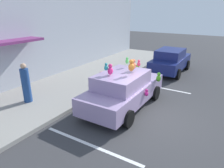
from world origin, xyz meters
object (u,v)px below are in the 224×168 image
(pedestrian_near_shopfront, at_px, (26,84))
(parked_sedan_behind, at_px, (170,61))
(plush_covered_car, at_px, (124,89))
(teddy_bear_on_sidewalk, at_px, (101,77))

(pedestrian_near_shopfront, bearing_deg, parked_sedan_behind, -25.26)
(plush_covered_car, bearing_deg, parked_sedan_behind, -1.67)
(pedestrian_near_shopfront, bearing_deg, teddy_bear_on_sidewalk, -19.36)
(parked_sedan_behind, bearing_deg, teddy_bear_on_sidewalk, 150.09)
(plush_covered_car, bearing_deg, teddy_bear_on_sidewalk, 52.99)
(plush_covered_car, xyz_separation_m, pedestrian_near_shopfront, (-1.99, 3.65, 0.14))
(parked_sedan_behind, bearing_deg, pedestrian_near_shopfront, 154.74)
(teddy_bear_on_sidewalk, bearing_deg, plush_covered_car, -127.01)
(parked_sedan_behind, distance_m, teddy_bear_on_sidewalk, 5.04)
(plush_covered_car, xyz_separation_m, parked_sedan_behind, (6.11, -0.18, -0.02))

